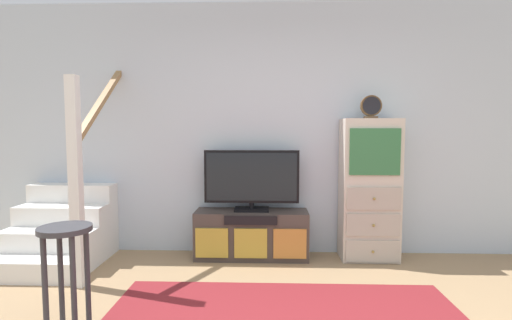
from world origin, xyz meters
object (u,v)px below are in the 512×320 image
Objects in this scene: side_cabinet at (369,190)px; bar_stool_near at (66,254)px; television at (252,179)px; desk_clock at (371,107)px; media_console at (252,234)px.

bar_stool_near is (-2.38, -1.52, -0.20)m from side_cabinet.
television is 1.42m from desk_clock.
side_cabinet is at bearing 64.16° from desk_clock.
media_console is 5.02× the size of desk_clock.
side_cabinet is at bearing -0.65° from television.
media_console is 0.59m from television.
side_cabinet is 0.85m from desk_clock.
desk_clock is 3.00m from bar_stool_near.
side_cabinet is (1.22, 0.01, 0.48)m from media_console.
bar_stool_near is at bearing -127.23° from television.
media_console is at bearing -179.53° from side_cabinet.
bar_stool_near is (-1.16, -1.51, 0.28)m from media_console.
side_cabinet is (1.22, -0.01, -0.11)m from television.
media_console is at bearing -90.00° from television.
desk_clock is (-0.01, -0.01, 0.85)m from side_cabinet.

